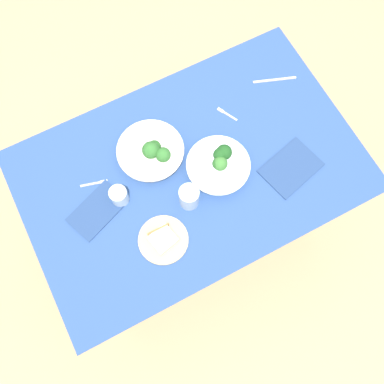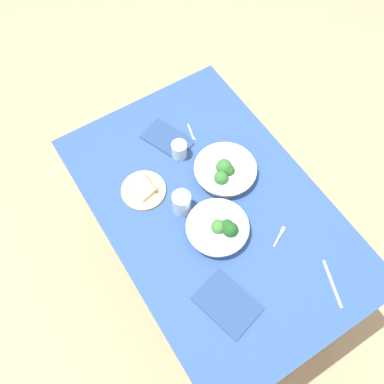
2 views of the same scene
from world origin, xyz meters
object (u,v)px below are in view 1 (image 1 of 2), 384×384
object	(u,v)px
water_glass_center	(119,196)
napkin_folded_upper	(97,210)
fork_by_near_bowl	(95,183)
bread_side_plate	(163,239)
napkin_folded_lower	(291,168)
broccoli_bowl_far	(219,165)
water_glass_side	(189,197)
broccoli_bowl_near	(152,152)
table_knife_left	(275,80)
fork_by_far_bowl	(226,114)

from	to	relation	value
water_glass_center	napkin_folded_upper	world-z (taller)	water_glass_center
water_glass_center	fork_by_near_bowl	xyz separation A→B (m)	(0.06, -0.10, -0.04)
water_glass_center	fork_by_near_bowl	bearing A→B (deg)	-59.34
bread_side_plate	napkin_folded_lower	distance (m)	0.56
broccoli_bowl_far	water_glass_side	distance (m)	0.18
broccoli_bowl_near	table_knife_left	xyz separation A→B (m)	(-0.60, -0.07, -0.03)
broccoli_bowl_near	water_glass_center	xyz separation A→B (m)	(0.18, 0.11, 0.01)
fork_by_near_bowl	table_knife_left	world-z (taller)	same
water_glass_side	fork_by_far_bowl	distance (m)	0.40
napkin_folded_lower	broccoli_bowl_far	bearing A→B (deg)	-27.35
broccoli_bowl_near	fork_by_near_bowl	distance (m)	0.25
bread_side_plate	napkin_folded_lower	xyz separation A→B (m)	(-0.56, -0.03, -0.01)
water_glass_side	napkin_folded_upper	distance (m)	0.35
napkin_folded_upper	table_knife_left	bearing A→B (deg)	-168.54
broccoli_bowl_far	table_knife_left	bearing A→B (deg)	-149.12
bread_side_plate	water_glass_side	size ratio (longest dim) A/B	1.78
fork_by_far_bowl	napkin_folded_upper	bearing A→B (deg)	74.49
broccoli_bowl_far	water_glass_center	size ratio (longest dim) A/B	3.20
broccoli_bowl_near	water_glass_side	size ratio (longest dim) A/B	2.51
bread_side_plate	broccoli_bowl_far	bearing A→B (deg)	-153.60
broccoli_bowl_far	napkin_folded_lower	world-z (taller)	broccoli_bowl_far
water_glass_center	fork_by_near_bowl	size ratio (longest dim) A/B	0.73
water_glass_side	napkin_folded_lower	xyz separation A→B (m)	(-0.41, 0.06, -0.05)
water_glass_side	napkin_folded_lower	bearing A→B (deg)	171.43
broccoli_bowl_near	fork_by_near_bowl	bearing A→B (deg)	1.58
broccoli_bowl_far	fork_by_near_bowl	distance (m)	0.48
fork_by_far_bowl	broccoli_bowl_far	bearing A→B (deg)	116.04
fork_by_far_bowl	napkin_folded_upper	distance (m)	0.64
broccoli_bowl_near	water_glass_side	bearing A→B (deg)	99.80
bread_side_plate	table_knife_left	world-z (taller)	bread_side_plate
table_knife_left	broccoli_bowl_far	bearing A→B (deg)	50.99
napkin_folded_upper	napkin_folded_lower	world-z (taller)	same
broccoli_bowl_near	table_knife_left	world-z (taller)	broccoli_bowl_near
broccoli_bowl_near	napkin_folded_lower	size ratio (longest dim) A/B	1.19
table_knife_left	napkin_folded_lower	bearing A→B (deg)	88.16
water_glass_center	napkin_folded_lower	size ratio (longest dim) A/B	0.35
napkin_folded_lower	water_glass_side	bearing A→B (deg)	-8.57
broccoli_bowl_near	broccoli_bowl_far	bearing A→B (deg)	140.24
fork_by_near_bowl	napkin_folded_upper	distance (m)	0.11
broccoli_bowl_near	fork_by_far_bowl	xyz separation A→B (m)	(-0.34, -0.02, -0.03)
bread_side_plate	table_knife_left	distance (m)	0.81
table_knife_left	broccoli_bowl_near	bearing A→B (deg)	26.73
napkin_folded_upper	bread_side_plate	bearing A→B (deg)	128.01
broccoli_bowl_far	fork_by_near_bowl	xyz separation A→B (m)	(0.45, -0.16, -0.03)
fork_by_near_bowl	broccoli_bowl_far	bearing A→B (deg)	-4.22
bread_side_plate	water_glass_side	bearing A→B (deg)	-149.84
bread_side_plate	fork_by_far_bowl	xyz separation A→B (m)	(-0.46, -0.35, -0.01)
bread_side_plate	fork_by_near_bowl	world-z (taller)	bread_side_plate
broccoli_bowl_far	water_glass_side	xyz separation A→B (m)	(0.16, 0.07, 0.02)
water_glass_center	table_knife_left	bearing A→B (deg)	-167.26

